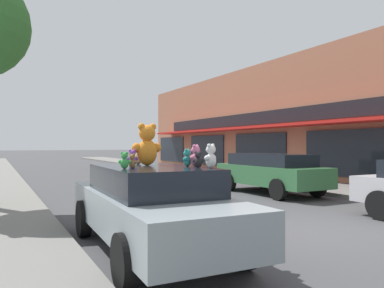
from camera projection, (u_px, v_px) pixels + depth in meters
ground_plane at (309, 232)px, 7.50m from camera, size 260.00×260.00×0.00m
plush_art_car at (151, 205)px, 6.16m from camera, size 2.02×4.74×1.39m
teddy_bear_giant at (147, 145)px, 6.49m from camera, size 0.54×0.33×0.73m
teddy_bear_brown at (132, 161)px, 5.65m from camera, size 0.14×0.16×0.23m
teddy_bear_purple at (132, 158)px, 6.34m from camera, size 0.21×0.14×0.28m
teddy_bear_black at (198, 160)px, 5.81m from camera, size 0.18×0.16×0.26m
teddy_bear_teal at (187, 158)px, 6.16m from camera, size 0.21×0.19×0.29m
teddy_bear_pink at (196, 156)px, 6.13m from camera, size 0.26×0.23×0.36m
teddy_bear_white at (211, 156)px, 5.68m from camera, size 0.28×0.22×0.37m
teddy_bear_green at (124, 161)px, 5.54m from camera, size 0.19×0.14×0.25m
teddy_bear_cream at (138, 155)px, 6.81m from camera, size 0.27×0.16×0.36m
parked_car_far_center at (270, 171)px, 13.39m from camera, size 1.89×4.48×1.43m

